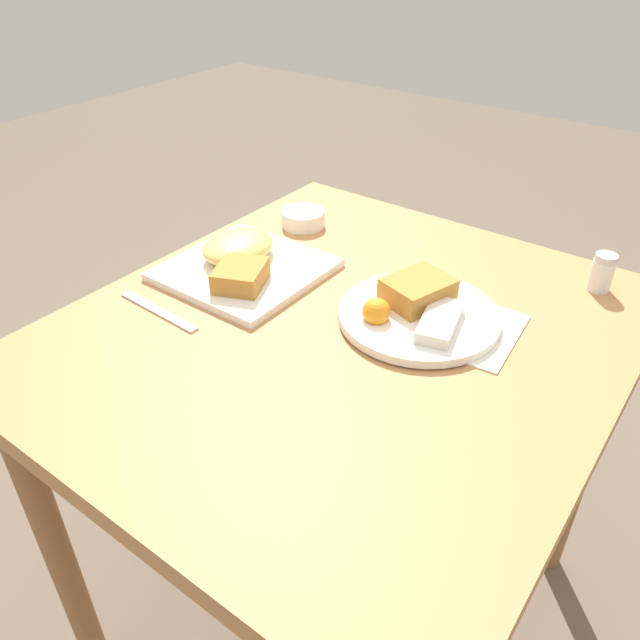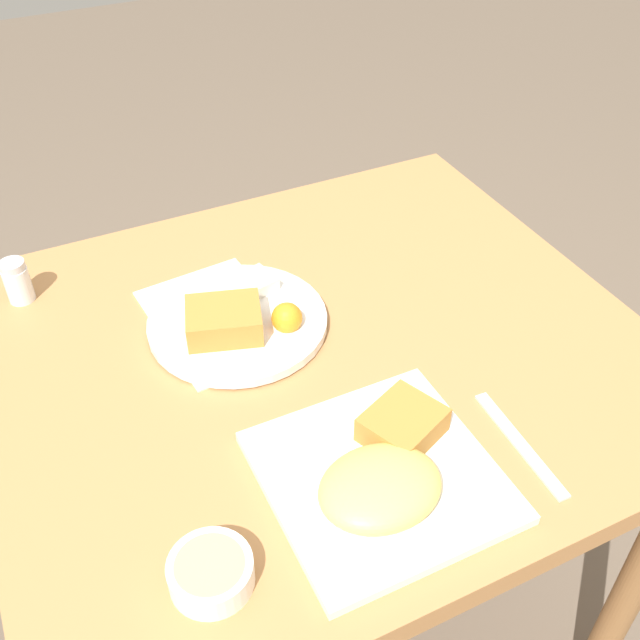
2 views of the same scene
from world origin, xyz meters
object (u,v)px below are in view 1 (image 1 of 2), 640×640
at_px(plate_square_near, 242,261).
at_px(plate_oval_far, 418,310).
at_px(salt_shaker, 602,275).
at_px(butter_knife, 158,311).
at_px(sauce_ramekin, 303,218).

distance_m(plate_square_near, plate_oval_far, 0.33).
relative_size(plate_oval_far, salt_shaker, 3.78).
bearing_deg(plate_oval_far, butter_knife, -56.55).
distance_m(plate_oval_far, sauce_ramekin, 0.40).
relative_size(salt_shaker, butter_knife, 0.38).
relative_size(plate_oval_far, butter_knife, 1.44).
height_order(plate_oval_far, butter_knife, plate_oval_far).
distance_m(plate_square_near, salt_shaker, 0.62).
height_order(plate_oval_far, sauce_ramekin, plate_oval_far).
xyz_separation_m(sauce_ramekin, salt_shaker, (-0.10, 0.56, 0.01)).
relative_size(plate_square_near, sauce_ramekin, 2.90).
bearing_deg(plate_square_near, plate_oval_far, 98.78).
bearing_deg(plate_square_near, salt_shaker, 120.83).
bearing_deg(sauce_ramekin, salt_shaker, 100.16).
bearing_deg(butter_knife, plate_oval_far, 35.96).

